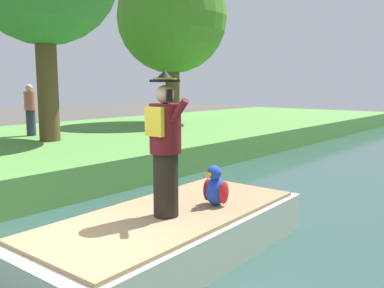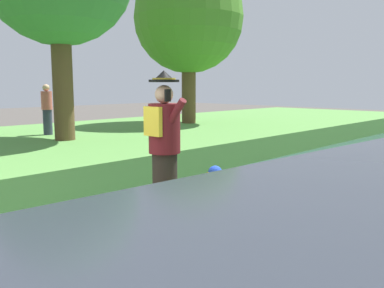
{
  "view_description": "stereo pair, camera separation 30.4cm",
  "coord_description": "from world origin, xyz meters",
  "px_view_note": "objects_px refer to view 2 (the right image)",
  "views": [
    {
      "loc": [
        3.67,
        -2.11,
        2.38
      ],
      "look_at": [
        0.17,
        2.0,
        1.61
      ],
      "focal_mm": 38.81,
      "sensor_mm": 36.0,
      "label": 1
    },
    {
      "loc": [
        3.89,
        -1.91,
        2.38
      ],
      "look_at": [
        0.17,
        2.0,
        1.61
      ],
      "focal_mm": 38.81,
      "sensor_mm": 36.0,
      "label": 2
    }
  ],
  "objects_px": {
    "tree_tall": "(189,18)",
    "person_bystander": "(47,109)",
    "person_pirate": "(164,145)",
    "parrot_plush": "(217,188)",
    "boat": "(171,233)"
  },
  "relations": [
    {
      "from": "person_bystander",
      "to": "person_pirate",
      "type": "bearing_deg",
      "value": -18.43
    },
    {
      "from": "person_pirate",
      "to": "parrot_plush",
      "type": "xyz_separation_m",
      "value": [
        0.19,
        0.8,
        -0.68
      ]
    },
    {
      "from": "person_pirate",
      "to": "tree_tall",
      "type": "bearing_deg",
      "value": 127.15
    },
    {
      "from": "person_pirate",
      "to": "tree_tall",
      "type": "distance_m",
      "value": 12.66
    },
    {
      "from": "person_pirate",
      "to": "person_bystander",
      "type": "height_order",
      "value": "person_pirate"
    },
    {
      "from": "tree_tall",
      "to": "person_bystander",
      "type": "bearing_deg",
      "value": -93.41
    },
    {
      "from": "boat",
      "to": "parrot_plush",
      "type": "distance_m",
      "value": 0.88
    },
    {
      "from": "person_bystander",
      "to": "parrot_plush",
      "type": "bearing_deg",
      "value": -13.22
    },
    {
      "from": "boat",
      "to": "person_bystander",
      "type": "xyz_separation_m",
      "value": [
        -8.53,
        2.7,
        1.22
      ]
    },
    {
      "from": "person_pirate",
      "to": "parrot_plush",
      "type": "distance_m",
      "value": 1.07
    },
    {
      "from": "boat",
      "to": "person_bystander",
      "type": "bearing_deg",
      "value": 162.47
    },
    {
      "from": "parrot_plush",
      "to": "person_bystander",
      "type": "xyz_separation_m",
      "value": [
        -8.8,
        2.07,
        0.67
      ]
    },
    {
      "from": "parrot_plush",
      "to": "person_pirate",
      "type": "bearing_deg",
      "value": -103.14
    },
    {
      "from": "parrot_plush",
      "to": "person_bystander",
      "type": "height_order",
      "value": "person_bystander"
    },
    {
      "from": "boat",
      "to": "person_pirate",
      "type": "xyz_separation_m",
      "value": [
        0.08,
        -0.17,
        1.23
      ]
    }
  ]
}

